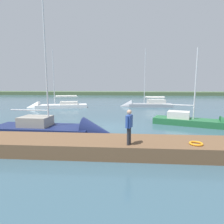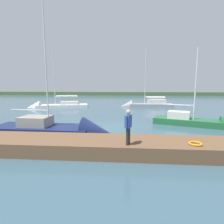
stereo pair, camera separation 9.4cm
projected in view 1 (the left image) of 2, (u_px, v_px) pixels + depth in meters
ground_plane at (108, 127)px, 15.75m from camera, size 200.00×200.00×0.00m
far_shoreline at (122, 95)px, 68.22m from camera, size 180.00×8.00×2.40m
dock_pier at (97, 146)px, 9.89m from camera, size 26.20×2.53×0.73m
life_ring_buoy at (196, 143)px, 8.96m from camera, size 0.66×0.66×0.10m
sailboat_far_left at (200, 124)px, 16.39m from camera, size 7.46×4.30×7.70m
sailboat_behind_pier at (53, 107)px, 29.17m from camera, size 9.68×4.54×10.19m
sailboat_outer_mooring at (64, 132)px, 13.90m from camera, size 9.36×2.96×11.41m
sailboat_near_dock at (143, 106)px, 30.97m from camera, size 8.85×2.55×10.66m
person_on_dock at (129, 125)px, 8.82m from camera, size 0.36×0.62×1.73m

